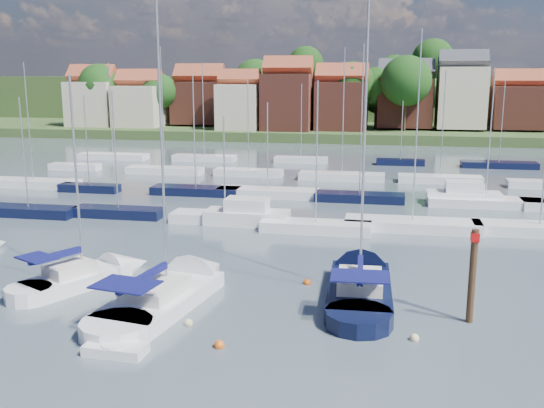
# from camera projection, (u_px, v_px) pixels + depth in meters

# --- Properties ---
(ground) EXTENTS (260.00, 260.00, 0.00)m
(ground) POSITION_uv_depth(u_px,v_px,m) (332.00, 185.00, 69.06)
(ground) COLOR #404F58
(ground) RESTS_ON ground
(sailboat_left) EXTENTS (6.74, 9.85, 13.34)m
(sailboat_left) POSITION_uv_depth(u_px,v_px,m) (91.00, 276.00, 36.58)
(sailboat_left) COLOR white
(sailboat_left) RESTS_ON ground
(sailboat_centre) EXTENTS (5.63, 13.70, 17.99)m
(sailboat_centre) POSITION_uv_depth(u_px,v_px,m) (179.00, 289.00, 34.37)
(sailboat_centre) COLOR white
(sailboat_centre) RESTS_ON ground
(sailboat_navy) EXTENTS (3.90, 13.10, 17.91)m
(sailboat_navy) POSITION_uv_depth(u_px,v_px,m) (360.00, 282.00, 35.68)
(sailboat_navy) COLOR black
(sailboat_navy) RESTS_ON ground
(tender) EXTENTS (2.82, 1.40, 0.60)m
(tender) POSITION_uv_depth(u_px,v_px,m) (116.00, 349.00, 27.13)
(tender) COLOR white
(tender) RESTS_ON ground
(timber_piling) EXTENTS (0.40, 0.40, 7.10)m
(timber_piling) POSITION_uv_depth(u_px,v_px,m) (471.00, 294.00, 30.39)
(timber_piling) COLOR #4C331E
(timber_piling) RESTS_ON ground
(buoy_b) EXTENTS (0.47, 0.47, 0.47)m
(buoy_b) POSITION_uv_depth(u_px,v_px,m) (89.00, 346.00, 28.02)
(buoy_b) COLOR #D85914
(buoy_b) RESTS_ON ground
(buoy_c) EXTENTS (0.44, 0.44, 0.44)m
(buoy_c) POSITION_uv_depth(u_px,v_px,m) (189.00, 325.00, 30.34)
(buoy_c) COLOR beige
(buoy_c) RESTS_ON ground
(buoy_d) EXTENTS (0.50, 0.50, 0.50)m
(buoy_d) POSITION_uv_depth(u_px,v_px,m) (219.00, 347.00, 27.84)
(buoy_d) COLOR #D85914
(buoy_d) RESTS_ON ground
(buoy_e) EXTENTS (0.47, 0.47, 0.47)m
(buoy_e) POSITION_uv_depth(u_px,v_px,m) (307.00, 284.00, 36.29)
(buoy_e) COLOR #D85914
(buoy_e) RESTS_ON ground
(buoy_f) EXTENTS (0.45, 0.45, 0.45)m
(buoy_f) POSITION_uv_depth(u_px,v_px,m) (414.00, 340.00, 28.58)
(buoy_f) COLOR beige
(buoy_f) RESTS_ON ground
(marina_field) EXTENTS (79.62, 41.41, 15.93)m
(marina_field) POSITION_uv_depth(u_px,v_px,m) (346.00, 190.00, 63.96)
(marina_field) COLOR white
(marina_field) RESTS_ON ground
(far_shore_town) EXTENTS (212.46, 90.00, 22.27)m
(far_shore_town) POSITION_uv_depth(u_px,v_px,m) (374.00, 106.00, 156.73)
(far_shore_town) COLOR #374B25
(far_shore_town) RESTS_ON ground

